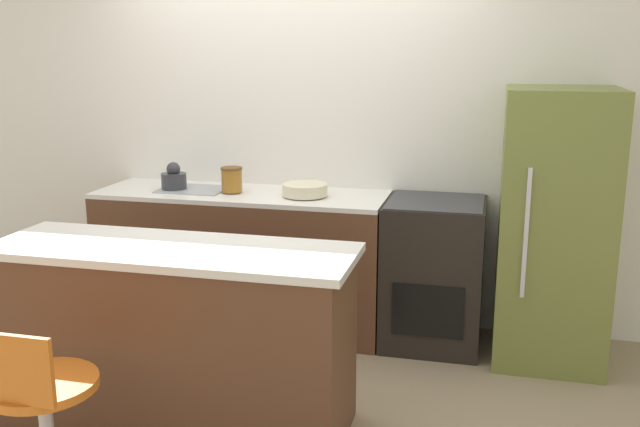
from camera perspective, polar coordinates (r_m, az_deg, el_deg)
The scene contains 10 objects.
ground_plane at distance 4.68m, azimuth -4.04°, elevation -10.54°, with size 14.00×14.00×0.00m, color #998466.
wall_back at distance 4.96m, azimuth -1.91°, elevation 6.47°, with size 8.00×0.06×2.60m.
back_counter at distance 4.90m, azimuth -6.22°, elevation -3.65°, with size 1.95×0.62×0.94m.
kitchen_island at distance 3.70m, azimuth -11.49°, elevation -9.54°, with size 1.82×0.61×0.93m.
oven_range at distance 4.63m, azimuth 9.05°, elevation -4.71°, with size 0.62×0.63×0.94m.
refrigerator at distance 4.50m, azimuth 18.20°, elevation -1.03°, with size 0.64×0.73×1.65m.
stool_chair at distance 3.30m, azimuth -21.44°, elevation -14.76°, with size 0.46×0.46×0.82m.
kettle at distance 4.93m, azimuth -11.61°, elevation 2.76°, with size 0.17×0.17×0.18m.
mixing_bowl at distance 4.62m, azimuth -1.22°, elevation 1.92°, with size 0.29×0.29×0.08m.
canister_jar at distance 4.76m, azimuth -7.07°, elevation 2.73°, with size 0.14×0.14×0.16m.
Camera 1 is at (1.34, -4.07, 1.89)m, focal length 40.00 mm.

